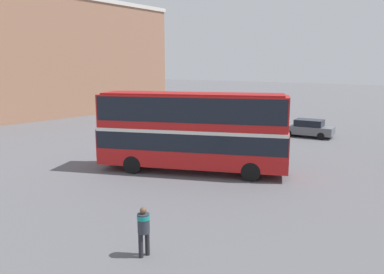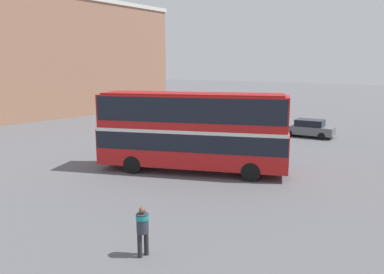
{
  "view_description": "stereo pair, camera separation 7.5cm",
  "coord_description": "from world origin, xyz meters",
  "px_view_note": "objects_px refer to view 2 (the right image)",
  "views": [
    {
      "loc": [
        14.33,
        -16.74,
        6.06
      ],
      "look_at": [
        1.04,
        -0.24,
        2.07
      ],
      "focal_mm": 35.0,
      "sensor_mm": 36.0,
      "label": 1
    },
    {
      "loc": [
        14.39,
        -16.69,
        6.06
      ],
      "look_at": [
        1.04,
        -0.24,
        2.07
      ],
      "focal_mm": 35.0,
      "sensor_mm": 36.0,
      "label": 2
    }
  ],
  "objects_px": {
    "double_decker_bus": "(192,127)",
    "parked_car_side_street": "(308,128)",
    "pedestrian_foreground": "(143,226)",
    "parked_car_kerb_near": "(174,115)"
  },
  "relations": [
    {
      "from": "double_decker_bus",
      "to": "parked_car_kerb_near",
      "type": "bearing_deg",
      "value": 108.76
    },
    {
      "from": "pedestrian_foreground",
      "to": "parked_car_kerb_near",
      "type": "distance_m",
      "value": 29.9
    },
    {
      "from": "parked_car_kerb_near",
      "to": "parked_car_side_street",
      "type": "bearing_deg",
      "value": 10.44
    },
    {
      "from": "parked_car_kerb_near",
      "to": "double_decker_bus",
      "type": "bearing_deg",
      "value": -37.82
    },
    {
      "from": "parked_car_side_street",
      "to": "double_decker_bus",
      "type": "bearing_deg",
      "value": 77.97
    },
    {
      "from": "parked_car_kerb_near",
      "to": "parked_car_side_street",
      "type": "xyz_separation_m",
      "value": [
        15.01,
        0.8,
        0.03
      ]
    },
    {
      "from": "double_decker_bus",
      "to": "parked_car_side_street",
      "type": "distance_m",
      "value": 15.17
    },
    {
      "from": "double_decker_bus",
      "to": "pedestrian_foreground",
      "type": "bearing_deg",
      "value": -86.01
    },
    {
      "from": "double_decker_bus",
      "to": "pedestrian_foreground",
      "type": "distance_m",
      "value": 10.2
    },
    {
      "from": "double_decker_bus",
      "to": "pedestrian_foreground",
      "type": "height_order",
      "value": "double_decker_bus"
    }
  ]
}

